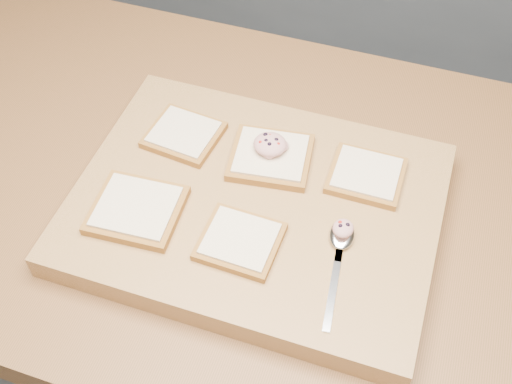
% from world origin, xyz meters
% --- Properties ---
extents(island_counter, '(2.00, 0.80, 0.90)m').
position_xyz_m(island_counter, '(0.00, 0.00, 0.45)').
color(island_counter, slate).
rests_on(island_counter, ground).
extents(cutting_board, '(0.56, 0.42, 0.04)m').
position_xyz_m(cutting_board, '(-0.16, -0.05, 0.92)').
color(cutting_board, '#B07E4B').
rests_on(cutting_board, island_counter).
extents(bread_far_left, '(0.12, 0.11, 0.02)m').
position_xyz_m(bread_far_left, '(-0.31, 0.03, 0.95)').
color(bread_far_left, '#9F6F29').
rests_on(bread_far_left, cutting_board).
extents(bread_far_center, '(0.14, 0.13, 0.02)m').
position_xyz_m(bread_far_center, '(-0.16, 0.03, 0.95)').
color(bread_far_center, '#9F6F29').
rests_on(bread_far_center, cutting_board).
extents(bread_far_right, '(0.11, 0.10, 0.02)m').
position_xyz_m(bread_far_right, '(-0.01, 0.04, 0.95)').
color(bread_far_right, '#9F6F29').
rests_on(bread_far_right, cutting_board).
extents(bread_near_left, '(0.14, 0.13, 0.02)m').
position_xyz_m(bread_near_left, '(-0.32, -0.14, 0.95)').
color(bread_near_left, '#9F6F29').
rests_on(bread_near_left, cutting_board).
extents(bread_near_center, '(0.12, 0.11, 0.02)m').
position_xyz_m(bread_near_center, '(-0.15, -0.14, 0.95)').
color(bread_near_center, '#9F6F29').
rests_on(bread_near_center, cutting_board).
extents(tuna_salad_dollop, '(0.05, 0.05, 0.02)m').
position_xyz_m(tuna_salad_dollop, '(-0.16, 0.04, 0.97)').
color(tuna_salad_dollop, '#D9928B').
rests_on(tuna_salad_dollop, bread_far_center).
extents(spoon, '(0.04, 0.19, 0.01)m').
position_xyz_m(spoon, '(-0.01, -0.09, 0.95)').
color(spoon, silver).
rests_on(spoon, cutting_board).
extents(spoon_salad, '(0.03, 0.03, 0.02)m').
position_xyz_m(spoon_salad, '(-0.01, -0.08, 0.97)').
color(spoon_salad, '#D9928B').
rests_on(spoon_salad, spoon).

